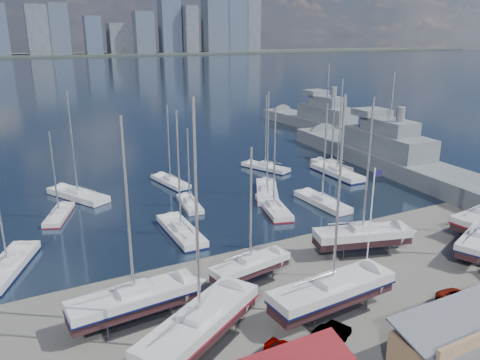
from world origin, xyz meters
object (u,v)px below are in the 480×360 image
sailboat_cradle_0 (134,300)px  naval_ship_east (386,159)px  car_a (291,355)px  flagpole (371,217)px  naval_ship_west (326,124)px

sailboat_cradle_0 → naval_ship_east: sailboat_cradle_0 is taller
car_a → flagpole: size_ratio=0.37×
sailboat_cradle_0 → car_a: sailboat_cradle_0 is taller
naval_ship_east → flagpole: 43.10m
naval_ship_west → flagpole: (-42.91, -62.41, 4.79)m
naval_ship_west → flagpole: 75.90m
naval_ship_east → car_a: size_ratio=12.55×
sailboat_cradle_0 → car_a: 13.38m
naval_ship_east → naval_ship_west: 35.03m
sailboat_cradle_0 → naval_ship_west: (65.00, 59.24, -0.47)m
naval_ship_east → flagpole: bearing=138.8°
naval_ship_west → flagpole: bearing=143.6°
car_a → flagpole: (13.52, 7.01, 5.75)m
sailboat_cradle_0 → naval_ship_east: bearing=22.3°
sailboat_cradle_0 → naval_ship_west: 87.94m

